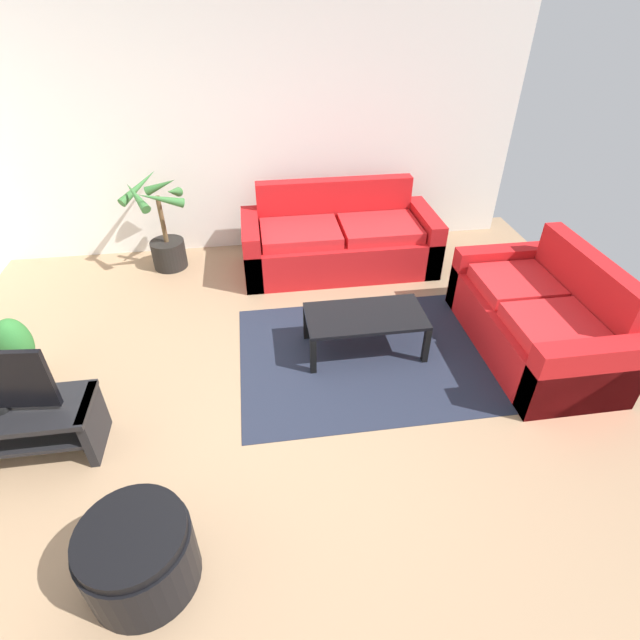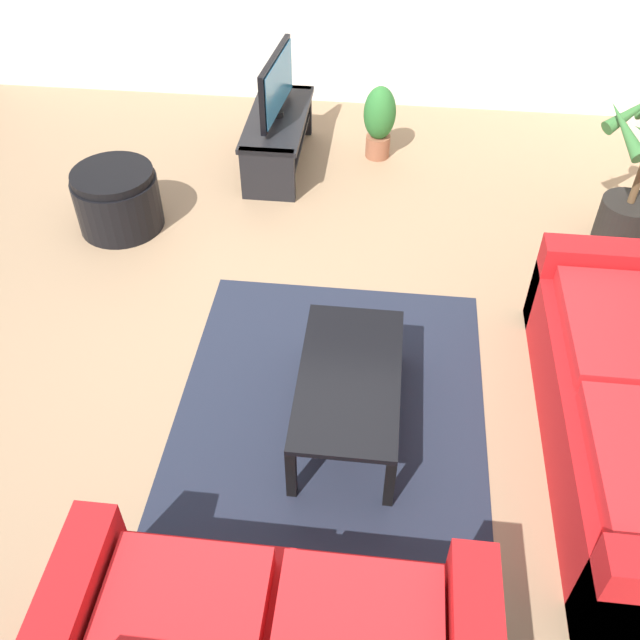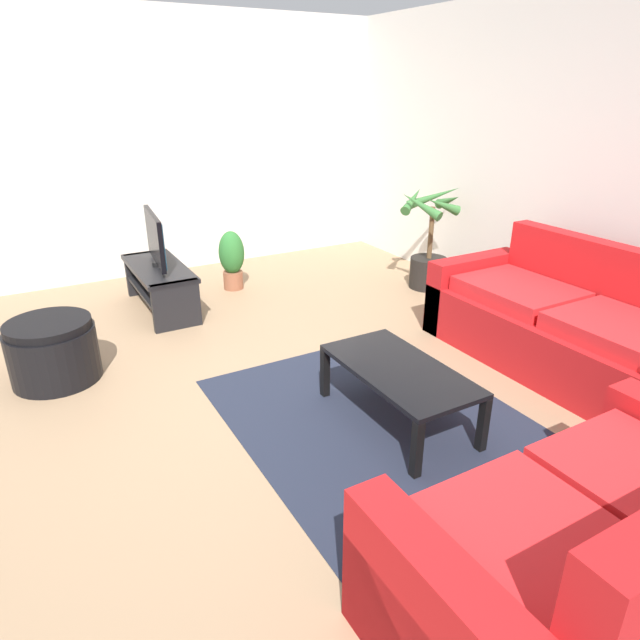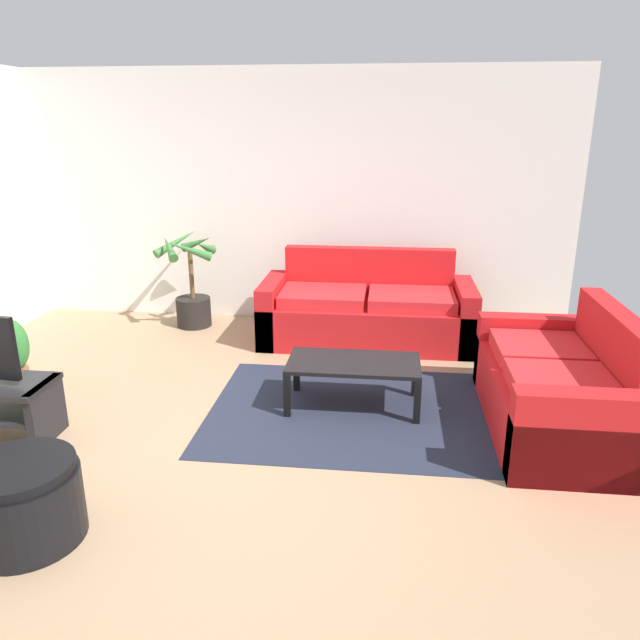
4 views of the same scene
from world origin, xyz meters
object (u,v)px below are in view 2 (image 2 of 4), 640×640
Objects in this scene: tv at (276,84)px; coffee_table at (349,381)px; potted_palm at (634,190)px; tv_stand at (278,133)px; ottoman at (117,199)px; potted_plant_small at (379,120)px.

tv reaches higher than coffee_table.
coffee_table is at bearing -43.66° from potted_palm.
tv is 2.75m from coffee_table.
ottoman is (0.98, -1.01, -0.06)m from tv_stand.
coffee_table is at bearing 16.61° from tv.
tv is 0.78× the size of coffee_table.
potted_plant_small is (-0.21, 0.79, -0.36)m from tv.
potted_palm is (0.73, 2.57, -0.28)m from tv.
tv is 1.32× the size of potted_plant_small.
potted_plant_small is (-0.95, -1.78, -0.07)m from potted_palm.
potted_palm is 3.60m from ottoman.
potted_plant_small reaches higher than ottoman.
coffee_table is (2.61, 0.78, -0.35)m from tv.
tv_stand is at bearing 133.96° from ottoman.
tv is 2.69m from potted_palm.
ottoman is at bearing -46.14° from tv.
potted_plant_small reaches higher than coffee_table.
potted_palm is at bearing 74.07° from tv.
potted_plant_small is at bearing 123.33° from ottoman.
potted_palm reaches higher than potted_plant_small.
ottoman is at bearing -86.14° from potted_palm.
coffee_table is at bearing -0.26° from potted_plant_small.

